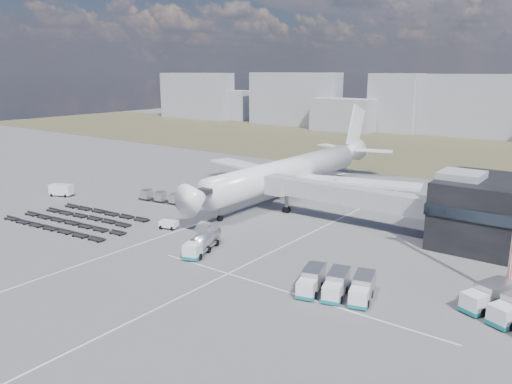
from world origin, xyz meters
The scene contains 13 objects.
ground centered at (0.00, 0.00, 0.00)m, with size 420.00×420.00×0.00m, color #565659.
grass_strip centered at (0.00, 110.00, 0.01)m, with size 420.00×90.00×0.01m, color brown.
lane_markings centered at (9.77, 3.00, 0.01)m, with size 47.12×110.00×0.01m.
jet_bridge centered at (15.90, 20.42, 5.05)m, with size 30.30×3.80×7.05m.
airliner centered at (0.00, 32.38, 5.29)m, with size 51.59×64.53×17.62m.
skyline centered at (-11.29, 151.47, 10.84)m, with size 323.15×24.87×24.75m.
fuel_tanker centered at (7.87, -3.98, 1.44)m, with size 4.93×9.16×2.88m.
pushback_tug centered at (-4.00, 0.64, 0.68)m, with size 2.96×1.66×1.37m, color white.
utility_van centered at (-38.32, 2.73, 1.23)m, with size 4.66×2.11×2.46m, color white.
catering_truck centered at (9.56, 36.65, 1.48)m, with size 3.18×6.54×2.90m.
service_trucks_near centered at (30.14, -5.30, 1.34)m, with size 9.43×8.03×2.47m.
uld_row centered at (-16.22, 11.94, 1.13)m, with size 13.77×3.85×1.89m.
baggage_dollies centered at (-19.79, -6.01, 0.32)m, with size 25.36×15.06×0.64m.
Camera 1 is at (54.82, -53.82, 25.41)m, focal length 35.00 mm.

